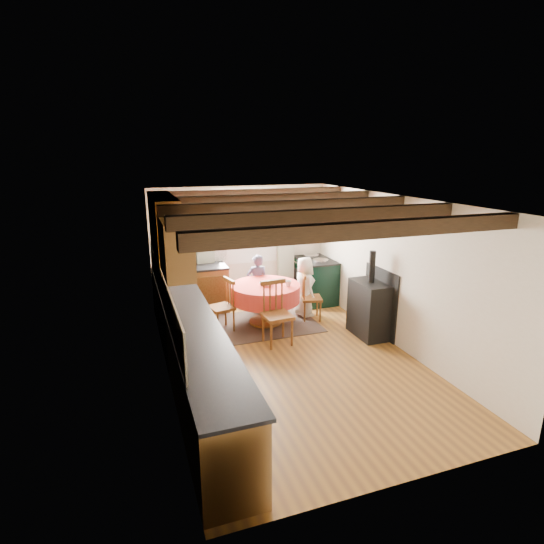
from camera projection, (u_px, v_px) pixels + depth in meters
name	position (u px, v px, depth m)	size (l,w,h in m)	color
floor	(289.00, 358.00, 6.50)	(3.60, 5.50, 0.00)	olive
ceiling	(291.00, 200.00, 5.85)	(3.60, 5.50, 0.00)	white
wall_back	(241.00, 245.00, 8.68)	(3.60, 0.00, 2.40)	silver
wall_front	(407.00, 371.00, 3.67)	(3.60, 0.00, 2.40)	silver
wall_left	(163.00, 296.00, 5.60)	(0.00, 5.50, 2.40)	silver
wall_right	(395.00, 272.00, 6.74)	(0.00, 5.50, 2.40)	silver
beam_a	(368.00, 230.00, 4.06)	(3.60, 0.16, 0.16)	#372415
beam_b	(322.00, 216.00, 4.97)	(3.60, 0.16, 0.16)	#372415
beam_c	(291.00, 206.00, 5.88)	(3.60, 0.16, 0.16)	#372415
beam_d	(268.00, 199.00, 6.78)	(3.60, 0.16, 0.16)	#372415
beam_e	(250.00, 194.00, 7.69)	(3.60, 0.16, 0.16)	#372415
splash_left	(163.00, 289.00, 5.88)	(0.02, 4.50, 0.55)	beige
splash_back	(192.00, 249.00, 8.34)	(1.40, 0.02, 0.55)	beige
base_cabinet_left	(189.00, 345.00, 5.90)	(0.60, 5.30, 0.88)	brown
base_cabinet_back	(193.00, 290.00, 8.28)	(1.30, 0.60, 0.88)	brown
worktop_left	(189.00, 314.00, 5.79)	(0.64, 5.30, 0.04)	black
worktop_back	(192.00, 268.00, 8.13)	(1.30, 0.64, 0.04)	black
wall_cabinet_glass	(164.00, 225.00, 6.55)	(0.34, 1.80, 0.90)	brown
wall_cabinet_solid	(176.00, 248.00, 5.20)	(0.34, 0.90, 0.70)	brown
window_frame	(245.00, 226.00, 8.59)	(1.34, 0.03, 1.54)	white
window_pane	(245.00, 226.00, 8.59)	(1.20, 0.01, 1.40)	white
curtain_left	(205.00, 254.00, 8.37)	(0.35, 0.10, 2.10)	#95AA86
curtain_right	(286.00, 248.00, 8.91)	(0.35, 0.10, 2.10)	#95AA86
curtain_rod	(246.00, 196.00, 8.35)	(0.03, 0.03, 2.00)	black
wall_picture	(329.00, 220.00, 8.69)	(0.04, 0.50, 0.60)	gold
wall_plate	(289.00, 219.00, 8.85)	(0.30, 0.30, 0.02)	silver
rug	(266.00, 323.00, 7.79)	(1.84, 1.43, 0.01)	#432E2A
dining_table	(265.00, 304.00, 7.69)	(1.25, 1.25, 0.75)	#CF3836
chair_near	(277.00, 314.00, 6.84)	(0.45, 0.47, 1.05)	brown
chair_left	(221.00, 306.00, 7.36)	(0.40, 0.42, 0.93)	brown
chair_right	(311.00, 296.00, 7.90)	(0.38, 0.40, 0.89)	brown
aga_range	(315.00, 280.00, 8.89)	(0.65, 1.00, 0.92)	black
cast_iron_stove	(370.00, 294.00, 7.10)	(0.44, 0.74, 1.48)	black
child_far	(257.00, 283.00, 8.25)	(0.42, 0.28, 1.15)	#413E5B
child_right	(304.00, 287.00, 8.04)	(0.56, 0.37, 1.15)	white
bowl_a	(267.00, 284.00, 7.54)	(0.23, 0.23, 0.06)	silver
bowl_b	(265.00, 284.00, 7.54)	(0.18, 0.18, 0.06)	silver
cup	(288.00, 284.00, 7.47)	(0.11, 0.11, 0.10)	silver
canister_tall	(182.00, 263.00, 8.00)	(0.13, 0.13, 0.22)	#262628
canister_wide	(188.00, 260.00, 8.22)	(0.18, 0.18, 0.20)	#262628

